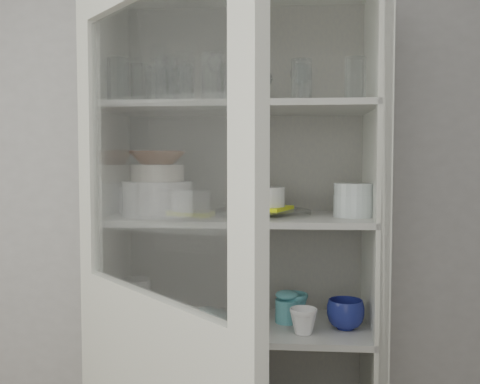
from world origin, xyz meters
The scene contains 32 objects.
wall_back centered at (0.00, 1.50, 1.30)m, with size 3.60×0.02×2.60m, color #A4A3A3.
pantry_cabinet centered at (0.20, 1.34, 0.94)m, with size 1.00×0.45×2.10m.
cupboard_door centered at (0.01, 0.72, 0.87)m, with size 0.65×0.68×2.00m.
tumbler_0 centered at (-0.21, 1.14, 1.74)m, with size 0.08×0.08×0.15m, color silver.
tumbler_1 centered at (-0.04, 1.12, 1.73)m, with size 0.07×0.07×0.14m, color silver.
tumbler_2 centered at (0.02, 1.14, 1.72)m, with size 0.06×0.06×0.13m, color silver.
tumbler_3 centered at (0.12, 1.11, 1.74)m, with size 0.08×0.08×0.16m, color silver.
tumbler_4 centered at (0.17, 1.13, 1.72)m, with size 0.06×0.06×0.12m, color silver.
tumbler_5 centered at (0.42, 1.16, 1.73)m, with size 0.07×0.07×0.14m, color silver.
tumbler_6 centered at (0.60, 1.15, 1.73)m, with size 0.07×0.07×0.14m, color silver.
tumbler_7 centered at (-0.17, 1.28, 1.74)m, with size 0.08×0.08×0.16m, color silver.
tumbler_8 centered at (-0.12, 1.30, 1.73)m, with size 0.07×0.07×0.15m, color silver.
tumbler_9 centered at (-0.03, 1.25, 1.72)m, with size 0.06×0.06×0.13m, color silver.
tumbler_10 centered at (0.27, 1.27, 1.74)m, with size 0.08×0.08×0.15m, color silver.
goblet_0 centered at (-0.09, 1.38, 1.75)m, with size 0.08×0.08×0.18m, color silver, non-canonical shape.
goblet_1 centered at (0.27, 1.39, 1.75)m, with size 0.08×0.08×0.17m, color silver, non-canonical shape.
goblet_2 centered at (0.28, 1.36, 1.74)m, with size 0.07×0.07×0.15m, color silver, non-canonical shape.
goblet_3 centered at (0.42, 1.38, 1.75)m, with size 0.08×0.08×0.19m, color silver, non-canonical shape.
plate_stack_front centered at (-0.10, 1.23, 1.32)m, with size 0.26×0.26×0.13m, color white.
plate_stack_back centered at (-0.21, 1.42, 1.31)m, with size 0.23×0.23×0.10m, color white.
cream_bowl centered at (-0.10, 1.23, 1.42)m, with size 0.19×0.19×0.06m, color silver.
terracotta_bowl centered at (-0.10, 1.23, 1.47)m, with size 0.20×0.20×0.05m, color #622F15.
glass_platter centered at (0.28, 1.28, 1.27)m, with size 0.36×0.36×0.02m, color silver.
yellow_trivet centered at (0.28, 1.28, 1.29)m, with size 0.18×0.18×0.01m, color #FFFD1C.
white_ramekin centered at (0.28, 1.28, 1.33)m, with size 0.16×0.16×0.07m, color white.
grey_bowl_stack centered at (0.61, 1.25, 1.32)m, with size 0.14×0.14×0.12m, color silver.
mug_blue centered at (0.58, 1.23, 0.91)m, with size 0.13×0.13×0.11m, color navy.
mug_teal centered at (0.40, 1.31, 0.91)m, with size 0.11×0.11×0.10m, color teal.
mug_white centered at (0.43, 1.16, 0.91)m, with size 0.10×0.10×0.09m, color white.
teal_jar centered at (0.37, 1.29, 0.91)m, with size 0.09×0.09×0.10m.
measuring_cups centered at (-0.16, 1.21, 0.88)m, with size 0.10×0.10×0.04m, color #A6A5B5.
white_canister centered at (-0.21, 1.32, 0.93)m, with size 0.12×0.12×0.14m, color white.
Camera 1 is at (0.36, -0.68, 1.46)m, focal length 40.00 mm.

